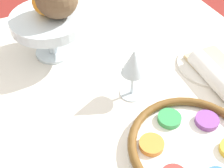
{
  "coord_description": "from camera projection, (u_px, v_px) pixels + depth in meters",
  "views": [
    {
      "loc": [
        -0.43,
        0.3,
        1.34
      ],
      "look_at": [
        0.07,
        0.06,
        0.78
      ],
      "focal_mm": 50.0,
      "sensor_mm": 36.0,
      "label": 1
    }
  ],
  "objects": [
    {
      "name": "seder_plate",
      "position": [
        192.0,
        147.0,
        0.68
      ],
      "size": [
        0.28,
        0.28,
        0.03
      ],
      "color": "white",
      "rests_on": "dining_table"
    },
    {
      "name": "wine_glass",
      "position": [
        134.0,
        64.0,
        0.75
      ],
      "size": [
        0.06,
        0.06,
        0.14
      ],
      "color": "silver",
      "rests_on": "dining_table"
    },
    {
      "name": "fruit_stand",
      "position": [
        49.0,
        24.0,
        0.86
      ],
      "size": [
        0.21,
        0.21,
        0.13
      ],
      "color": "silver",
      "rests_on": "dining_table"
    },
    {
      "name": "orange_fruit",
      "position": [
        46.0,
        2.0,
        0.83
      ],
      "size": [
        0.08,
        0.08,
        0.08
      ],
      "color": "orange",
      "rests_on": "fruit_stand"
    },
    {
      "name": "bread_plate",
      "position": [
        210.0,
        64.0,
        0.89
      ],
      "size": [
        0.18,
        0.18,
        0.02
      ],
      "color": "silver",
      "rests_on": "dining_table"
    },
    {
      "name": "napkin_roll",
      "position": [
        215.0,
        77.0,
        0.83
      ],
      "size": [
        0.19,
        0.06,
        0.05
      ],
      "color": "white",
      "rests_on": "dining_table"
    },
    {
      "name": "spoon",
      "position": [
        221.0,
        73.0,
        0.87
      ],
      "size": [
        0.17,
        0.08,
        0.01
      ],
      "color": "silver",
      "rests_on": "dining_table"
    }
  ]
}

